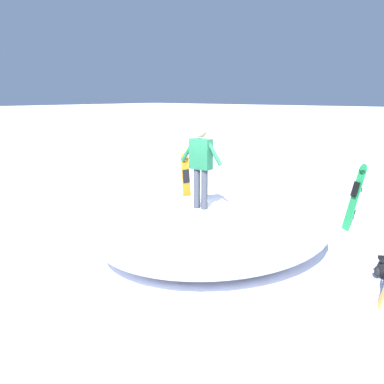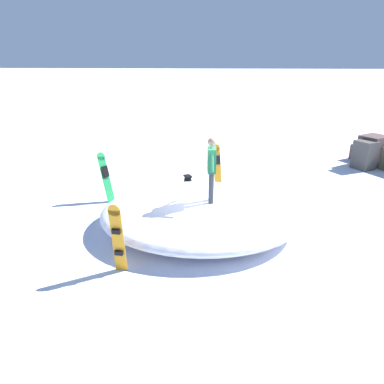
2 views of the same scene
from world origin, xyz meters
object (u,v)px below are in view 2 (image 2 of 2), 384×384
at_px(snowboarder_standing, 212,165).
at_px(snowboard_primary_upright, 217,164).
at_px(snowboard_secondary_upright, 117,238).
at_px(backpack_near, 188,181).
at_px(snowboard_tertiary_upright, 106,176).

bearing_deg(snowboarder_standing, snowboard_primary_upright, -92.60).
xyz_separation_m(snowboard_primary_upright, snowboard_secondary_upright, (2.25, 6.32, 0.11)).
bearing_deg(snowboard_secondary_upright, snowboarder_standing, -133.26).
distance_m(snowboard_secondary_upright, backpack_near, 6.05).
bearing_deg(snowboard_tertiary_upright, snowboarder_standing, 149.67).
relative_size(snowboard_primary_upright, backpack_near, 2.57).
height_order(snowboard_primary_upright, snowboard_secondary_upright, snowboard_secondary_upright).
bearing_deg(snowboard_primary_upright, backpack_near, 20.74).
distance_m(snowboarder_standing, backpack_near, 4.20).
relative_size(snowboard_secondary_upright, snowboard_tertiary_upright, 1.03).
relative_size(snowboard_tertiary_upright, backpack_near, 2.83).
bearing_deg(backpack_near, snowboarder_standing, 103.86).
relative_size(snowboarder_standing, snowboard_tertiary_upright, 1.06).
xyz_separation_m(snowboarder_standing, snowboard_primary_upright, (-0.19, -4.12, -1.19)).
bearing_deg(snowboarder_standing, snowboard_tertiary_upright, -30.33).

